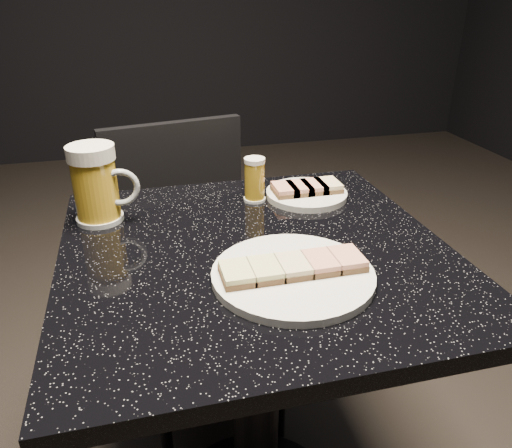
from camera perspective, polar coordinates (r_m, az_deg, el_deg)
The scene contains 8 objects.
plate_large at distance 0.82m, azimuth 4.23°, elevation -5.81°, with size 0.27×0.27×0.01m, color white.
plate_small at distance 1.14m, azimuth 5.78°, elevation 3.41°, with size 0.18×0.18×0.01m, color silver.
table at distance 1.05m, azimuth -0.00°, elevation -14.47°, with size 0.70×0.70×0.75m.
beer_mug at distance 1.04m, azimuth -17.76°, elevation 4.37°, with size 0.13×0.09×0.16m.
beer_tumbler at distance 1.10m, azimuth -0.16°, elevation 5.08°, with size 0.05×0.05×0.10m.
chair at distance 1.38m, azimuth -7.35°, elevation -4.45°, with size 0.45×0.45×0.86m.
canapes_on_plate_large at distance 0.81m, azimuth 4.27°, elevation -4.84°, with size 0.24×0.07×0.02m.
canapes_on_plate_small at distance 1.13m, azimuth 5.82°, elevation 4.18°, with size 0.15×0.07×0.02m.
Camera 1 is at (-0.20, -0.78, 1.19)m, focal length 35.00 mm.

